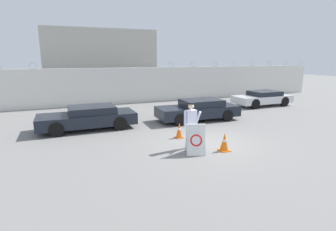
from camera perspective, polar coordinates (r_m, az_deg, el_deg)
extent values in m
plane|color=gray|center=(11.38, 8.01, -5.88)|extent=(90.00, 90.00, 0.00)
cube|color=silver|center=(21.31, -7.01, 6.55)|extent=(36.00, 0.30, 2.81)
torus|color=gray|center=(20.57, -27.31, 9.62)|extent=(0.47, 0.03, 0.47)
torus|color=gray|center=(20.49, -21.47, 10.13)|extent=(0.47, 0.03, 0.47)
torus|color=gray|center=(20.63, -15.63, 10.53)|extent=(0.47, 0.03, 0.47)
torus|color=gray|center=(20.96, -9.91, 10.82)|extent=(0.47, 0.03, 0.47)
torus|color=gray|center=(21.50, -4.41, 11.00)|extent=(0.47, 0.03, 0.47)
torus|color=gray|center=(22.21, 0.79, 11.08)|extent=(0.47, 0.03, 0.47)
torus|color=gray|center=(23.09, 5.62, 11.07)|extent=(0.47, 0.03, 0.47)
torus|color=gray|center=(24.11, 10.08, 11.00)|extent=(0.47, 0.03, 0.47)
torus|color=gray|center=(25.26, 14.14, 10.88)|extent=(0.47, 0.03, 0.47)
torus|color=gray|center=(26.53, 17.84, 10.72)|extent=(0.47, 0.03, 0.47)
torus|color=gray|center=(27.89, 21.18, 10.53)|extent=(0.47, 0.03, 0.47)
torus|color=gray|center=(29.33, 24.20, 10.34)|extent=(0.47, 0.03, 0.47)
torus|color=gray|center=(30.84, 26.92, 10.14)|extent=(0.47, 0.03, 0.47)
cube|color=#B2ADA3|center=(25.36, -14.80, 10.66)|extent=(9.21, 5.99, 5.91)
cube|color=white|center=(9.82, 6.12, -5.45)|extent=(0.77, 0.56, 1.11)
cube|color=white|center=(10.11, 5.88, -4.91)|extent=(0.77, 0.56, 1.11)
cube|color=white|center=(9.81, 6.07, -2.01)|extent=(0.71, 0.31, 0.05)
cube|color=white|center=(9.78, 6.15, -5.39)|extent=(0.58, 0.35, 0.54)
torus|color=red|center=(9.77, 6.16, -5.41)|extent=(0.48, 0.32, 0.45)
cylinder|color=black|center=(10.55, 4.51, -4.79)|extent=(0.15, 0.15, 0.87)
cylinder|color=black|center=(10.65, 5.30, -4.64)|extent=(0.15, 0.15, 0.87)
cube|color=silver|center=(10.40, 4.99, -0.64)|extent=(0.48, 0.29, 0.67)
sphere|color=beige|center=(10.30, 5.04, 2.04)|extent=(0.24, 0.24, 0.24)
cylinder|color=silver|center=(10.24, 3.74, -0.75)|extent=(0.09, 0.09, 0.64)
cylinder|color=silver|center=(10.49, 6.53, -0.64)|extent=(0.15, 0.36, 0.62)
cylinder|color=black|center=(10.28, 5.05, 2.68)|extent=(0.25, 0.25, 0.05)
cube|color=orange|center=(10.58, 12.11, -7.39)|extent=(0.41, 0.41, 0.03)
cone|color=orange|center=(10.46, 12.20, -5.54)|extent=(0.35, 0.35, 0.69)
cylinder|color=white|center=(10.45, 12.21, -5.37)|extent=(0.17, 0.17, 0.10)
cube|color=orange|center=(11.98, 2.46, -4.75)|extent=(0.35, 0.35, 0.03)
cone|color=orange|center=(11.88, 2.47, -3.13)|extent=(0.30, 0.30, 0.67)
cylinder|color=white|center=(11.88, 2.48, -2.97)|extent=(0.15, 0.15, 0.09)
cylinder|color=black|center=(13.04, -23.14, -2.85)|extent=(0.68, 0.21, 0.68)
cylinder|color=black|center=(14.74, -23.13, -1.17)|extent=(0.68, 0.21, 0.68)
cylinder|color=black|center=(13.31, -10.36, -1.74)|extent=(0.68, 0.21, 0.68)
cylinder|color=black|center=(14.98, -11.80, -0.22)|extent=(0.68, 0.21, 0.68)
cube|color=black|center=(13.90, -17.12, -0.72)|extent=(4.79, 1.91, 0.57)
cube|color=black|center=(13.83, -16.26, 1.24)|extent=(2.31, 1.70, 0.36)
cylinder|color=black|center=(13.95, 2.66, -0.93)|extent=(0.67, 0.21, 0.66)
cylinder|color=black|center=(15.50, 0.16, 0.43)|extent=(0.67, 0.21, 0.66)
cylinder|color=black|center=(15.33, 12.79, -0.02)|extent=(0.67, 0.21, 0.66)
cylinder|color=black|center=(16.75, 9.59, 1.16)|extent=(0.67, 0.21, 0.66)
cube|color=black|center=(15.28, 6.46, 0.95)|extent=(4.77, 1.92, 0.60)
cube|color=black|center=(15.30, 7.29, 2.80)|extent=(2.31, 1.69, 0.37)
cylinder|color=black|center=(19.56, 18.44, 2.39)|extent=(0.72, 0.21, 0.72)
cylinder|color=black|center=(20.89, 15.31, 3.19)|extent=(0.72, 0.21, 0.72)
cylinder|color=black|center=(21.47, 24.02, 2.79)|extent=(0.72, 0.21, 0.72)
cylinder|color=black|center=(22.68, 20.84, 3.51)|extent=(0.72, 0.21, 0.72)
cube|color=silver|center=(21.09, 19.76, 3.41)|extent=(4.48, 1.92, 0.53)
cube|color=black|center=(21.19, 20.29, 4.58)|extent=(2.16, 1.70, 0.33)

